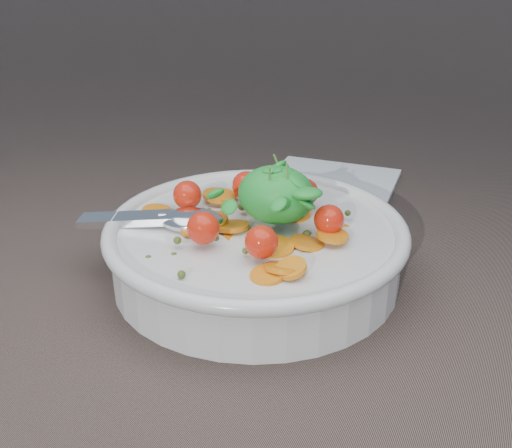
% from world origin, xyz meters
% --- Properties ---
extents(ground, '(6.00, 6.00, 0.00)m').
position_xyz_m(ground, '(0.00, 0.00, 0.00)').
color(ground, brown).
rests_on(ground, ground).
extents(bowl, '(0.30, 0.28, 0.12)m').
position_xyz_m(bowl, '(0.02, -0.00, 0.03)').
color(bowl, silver).
rests_on(bowl, ground).
extents(napkin, '(0.17, 0.15, 0.01)m').
position_xyz_m(napkin, '(0.02, 0.25, 0.00)').
color(napkin, white).
rests_on(napkin, ground).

